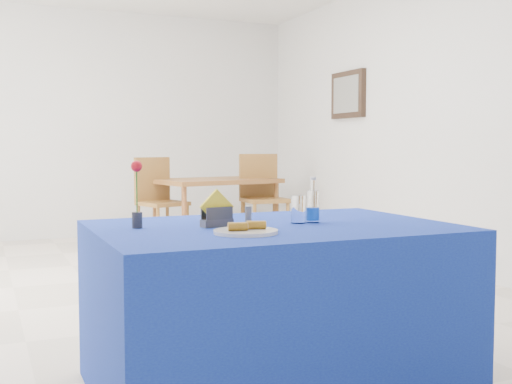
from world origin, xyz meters
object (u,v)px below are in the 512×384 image
blue_table (273,307)px  chair_bg_left (158,195)px  plate (246,232)px  chair_bg_right (262,192)px  oak_table (216,185)px  water_bottle (313,207)px

blue_table → chair_bg_left: bearing=82.3°
plate → chair_bg_right: bearing=65.4°
oak_table → chair_bg_left: size_ratio=1.47×
chair_bg_left → water_bottle: bearing=-114.0°
oak_table → chair_bg_left: chair_bg_left is taller
blue_table → oak_table: size_ratio=1.09×
chair_bg_right → plate: bearing=-112.1°
water_bottle → oak_table: (1.04, 4.25, -0.15)m
oak_table → chair_bg_right: 0.53m
plate → blue_table: (0.23, 0.22, -0.39)m
oak_table → chair_bg_right: bearing=-19.3°
water_bottle → blue_table: bearing=-174.9°
chair_bg_left → chair_bg_right: (1.17, -0.21, 0.02)m
water_bottle → chair_bg_left: chair_bg_left is taller
blue_table → water_bottle: bearing=5.1°
oak_table → blue_table: bearing=-106.3°
chair_bg_right → oak_table: bearing=163.2°
plate → oak_table: size_ratio=0.18×
plate → blue_table: bearing=44.0°
water_bottle → chair_bg_left: size_ratio=0.21×
blue_table → chair_bg_right: size_ratio=1.54×
water_bottle → chair_bg_right: bearing=69.4°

